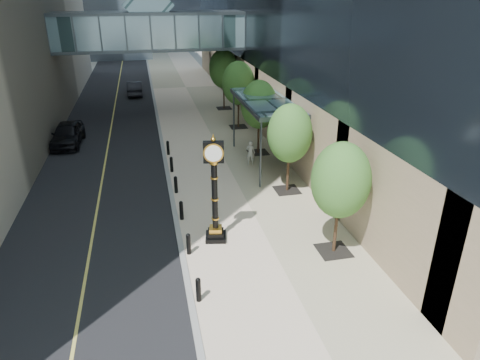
% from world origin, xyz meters
% --- Properties ---
extents(ground, '(320.00, 320.00, 0.00)m').
position_xyz_m(ground, '(0.00, 0.00, 0.00)').
color(ground, gray).
rests_on(ground, ground).
extents(road, '(8.00, 180.00, 0.02)m').
position_xyz_m(road, '(-7.00, 40.00, 0.01)').
color(road, black).
rests_on(road, ground).
extents(sidewalk, '(8.00, 180.00, 0.06)m').
position_xyz_m(sidewalk, '(1.00, 40.00, 0.03)').
color(sidewalk, beige).
rests_on(sidewalk, ground).
extents(curb, '(0.25, 180.00, 0.07)m').
position_xyz_m(curb, '(-3.00, 40.00, 0.04)').
color(curb, gray).
rests_on(curb, ground).
extents(skywalk, '(17.00, 4.20, 5.80)m').
position_xyz_m(skywalk, '(-3.00, 28.00, 7.71)').
color(skywalk, slate).
rests_on(skywalk, ground).
extents(entrance_canopy, '(3.00, 8.00, 4.38)m').
position_xyz_m(entrance_canopy, '(3.48, 14.00, 4.19)').
color(entrance_canopy, '#383F44').
rests_on(entrance_canopy, ground).
extents(bollard_row, '(0.20, 16.20, 0.90)m').
position_xyz_m(bollard_row, '(-2.70, 9.00, 0.51)').
color(bollard_row, black).
rests_on(bollard_row, sidewalk).
extents(street_trees, '(2.75, 28.61, 5.66)m').
position_xyz_m(street_trees, '(3.60, 17.15, 3.65)').
color(street_trees, black).
rests_on(street_trees, sidewalk).
extents(street_clock, '(1.10, 1.10, 4.98)m').
position_xyz_m(street_clock, '(-1.34, 5.16, 2.22)').
color(street_clock, black).
rests_on(street_clock, sidewalk).
extents(pedestrian, '(0.71, 0.59, 1.66)m').
position_xyz_m(pedestrian, '(2.51, 13.89, 0.89)').
color(pedestrian, '#AEACA0').
rests_on(pedestrian, sidewalk).
extents(car_near, '(2.21, 5.05, 1.69)m').
position_xyz_m(car_near, '(-9.87, 20.96, 0.87)').
color(car_near, black).
rests_on(car_near, road).
extents(car_far, '(1.61, 4.57, 1.50)m').
position_xyz_m(car_far, '(-4.96, 37.18, 0.77)').
color(car_far, black).
rests_on(car_far, road).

